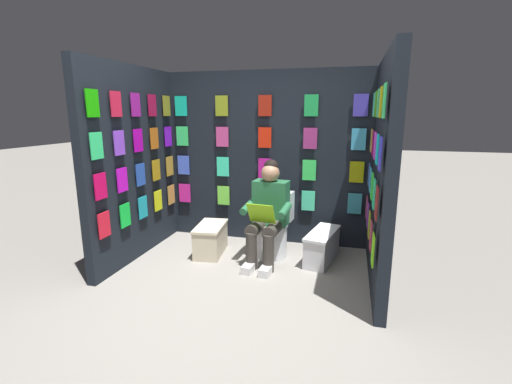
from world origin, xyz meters
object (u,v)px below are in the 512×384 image
toilet (273,229)px  comic_longbox_near (322,246)px  person_reading (268,212)px  comic_longbox_far (211,239)px

toilet → comic_longbox_near: (-0.60, 0.05, -0.14)m
toilet → person_reading: size_ratio=0.65×
toilet → person_reading: person_reading is taller
person_reading → comic_longbox_near: size_ratio=1.63×
person_reading → comic_longbox_far: 0.84m
person_reading → comic_longbox_far: bearing=1.3°
comic_longbox_near → toilet: bearing=6.8°
toilet → comic_longbox_near: bearing=-179.3°
toilet → person_reading: bearing=90.7°
person_reading → comic_longbox_far: person_reading is taller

